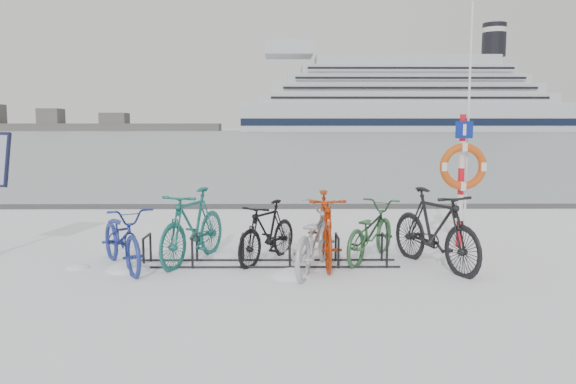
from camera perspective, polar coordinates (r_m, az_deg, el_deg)
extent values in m
plane|color=white|center=(8.60, -2.25, -7.38)|extent=(900.00, 900.00, 0.00)
cube|color=#99A7AC|center=(163.35, -0.53, 5.94)|extent=(400.00, 298.00, 0.02)
cube|color=#3F3F42|center=(14.39, -1.51, -1.47)|extent=(400.00, 0.25, 0.10)
cylinder|color=black|center=(8.59, -14.47, -6.11)|extent=(0.04, 0.04, 0.44)
cylinder|color=black|center=(9.00, -13.79, -5.50)|extent=(0.04, 0.04, 0.44)
cylinder|color=black|center=(8.75, -14.16, -4.39)|extent=(0.04, 0.44, 0.04)
cylinder|color=black|center=(8.44, -9.70, -6.21)|extent=(0.04, 0.04, 0.44)
cylinder|color=black|center=(8.87, -9.24, -5.58)|extent=(0.04, 0.04, 0.44)
cylinder|color=black|center=(8.61, -9.49, -4.46)|extent=(0.04, 0.44, 0.04)
cylinder|color=black|center=(8.36, -4.79, -6.27)|extent=(0.04, 0.04, 0.44)
cylinder|color=black|center=(8.79, -4.57, -5.63)|extent=(0.04, 0.04, 0.44)
cylinder|color=black|center=(8.53, -4.69, -4.50)|extent=(0.04, 0.44, 0.04)
cylinder|color=black|center=(8.33, 0.18, -6.28)|extent=(0.04, 0.04, 0.44)
cylinder|color=black|center=(8.76, 0.15, -5.64)|extent=(0.04, 0.04, 0.44)
cylinder|color=black|center=(8.50, 0.17, -4.50)|extent=(0.04, 0.44, 0.04)
cylinder|color=black|center=(8.37, 5.15, -6.25)|extent=(0.04, 0.04, 0.44)
cylinder|color=black|center=(8.80, 4.87, -5.61)|extent=(0.04, 0.04, 0.44)
cylinder|color=black|center=(8.54, 5.02, -4.48)|extent=(0.04, 0.44, 0.04)
cylinder|color=black|center=(8.47, 10.03, -6.17)|extent=(0.04, 0.04, 0.44)
cylinder|color=black|center=(8.89, 9.51, -5.54)|extent=(0.04, 0.04, 0.44)
cylinder|color=black|center=(8.64, 9.79, -4.42)|extent=(0.04, 0.44, 0.04)
cylinder|color=black|center=(8.38, -2.30, -7.61)|extent=(4.00, 0.03, 0.03)
cylinder|color=black|center=(8.81, -2.21, -6.91)|extent=(4.00, 0.03, 0.03)
cylinder|color=red|center=(10.25, 16.98, -4.07)|extent=(0.10, 0.10, 0.46)
cylinder|color=silver|center=(10.18, 17.07, -1.53)|extent=(0.10, 0.10, 0.46)
cylinder|color=red|center=(10.13, 17.16, 1.04)|extent=(0.10, 0.10, 0.46)
cylinder|color=silver|center=(10.09, 17.25, 3.64)|extent=(0.10, 0.10, 0.46)
cylinder|color=red|center=(10.08, 17.34, 6.24)|extent=(0.10, 0.10, 0.46)
torus|color=#C84A12|center=(10.02, 17.36, 2.48)|extent=(0.80, 0.14, 0.80)
cube|color=navy|center=(10.01, 17.47, 6.06)|extent=(0.29, 0.03, 0.29)
cylinder|color=silver|center=(10.16, 17.82, 6.34)|extent=(0.04, 0.04, 4.17)
cube|color=silver|center=(239.47, 11.67, 7.40)|extent=(133.59, 24.81, 11.45)
cube|color=black|center=(227.28, 12.32, 6.95)|extent=(133.59, 0.30, 2.86)
cube|color=black|center=(251.64, 11.07, 6.94)|extent=(133.59, 0.30, 2.86)
cube|color=silver|center=(239.71, 11.72, 9.23)|extent=(119.27, 22.90, 3.82)
cube|color=silver|center=(240.19, 11.76, 11.05)|extent=(96.37, 20.04, 3.82)
cube|color=silver|center=(240.91, 11.81, 12.86)|extent=(73.47, 17.18, 3.82)
cube|color=silver|center=(236.30, 0.09, 14.28)|extent=(19.08, 19.08, 5.73)
cylinder|color=black|center=(251.98, 20.20, 14.28)|extent=(9.54, 9.54, 13.36)
cube|color=black|center=(228.57, 12.36, 10.30)|extent=(104.96, 0.20, 11.45)
cube|color=#474747|center=(294.06, -24.72, 6.00)|extent=(180.00, 12.00, 3.50)
cube|color=#474747|center=(283.13, -19.17, 6.89)|extent=(20.00, 10.00, 6.00)
imported|color=navy|center=(8.70, -16.50, -4.20)|extent=(1.51, 1.93, 0.98)
imported|color=#185F59|center=(8.82, -9.62, -3.24)|extent=(1.19, 2.01, 1.17)
imported|color=black|center=(8.75, -2.11, -3.88)|extent=(1.21, 1.63, 0.97)
imported|color=#A9ABB1|center=(8.21, 2.64, -4.38)|extent=(1.22, 2.08, 1.03)
imported|color=#A52B07|center=(8.59, 3.80, -3.54)|extent=(0.55, 1.89, 1.13)
imported|color=#295830|center=(8.99, 8.34, -3.76)|extent=(1.44, 1.87, 0.94)
imported|color=black|center=(8.63, 14.70, -3.45)|extent=(1.31, 2.07, 1.21)
ellipsoid|color=white|center=(9.39, 0.25, -6.18)|extent=(0.32, 0.32, 0.11)
ellipsoid|color=white|center=(8.61, -15.90, -7.62)|extent=(0.63, 0.63, 0.22)
ellipsoid|color=white|center=(7.96, 0.38, -8.54)|extent=(0.58, 0.58, 0.20)
ellipsoid|color=white|center=(9.15, -6.28, -6.55)|extent=(0.44, 0.44, 0.15)
ellipsoid|color=white|center=(8.96, -20.53, -7.24)|extent=(0.35, 0.35, 0.12)
ellipsoid|color=white|center=(9.07, 16.09, -6.91)|extent=(0.38, 0.38, 0.13)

